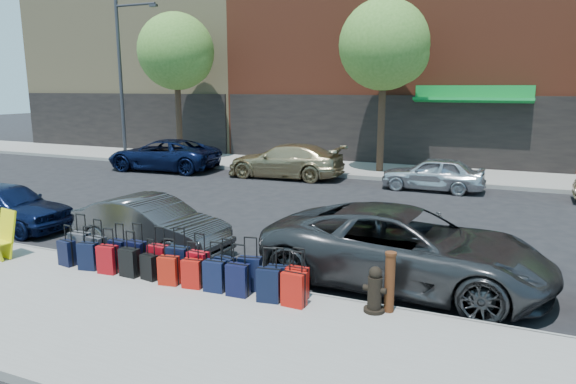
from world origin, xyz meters
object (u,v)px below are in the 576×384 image
at_px(tree_left, 178,54).
at_px(suitcase_front_5, 178,262).
at_px(car_near_2, 405,248).
at_px(car_far_0, 163,155).
at_px(fire_hydrant, 375,291).
at_px(car_far_1, 285,161).
at_px(car_near_1, 151,225).
at_px(car_near_0, 7,206).
at_px(tree_center, 387,47).
at_px(car_far_2, 433,174).
at_px(bollard, 390,281).
at_px(streetlight, 123,69).

xyz_separation_m(tree_left, suitcase_front_5, (9.84, -14.30, -4.95)).
relative_size(car_near_2, car_far_0, 1.05).
distance_m(fire_hydrant, car_far_1, 13.65).
bearing_deg(car_near_1, car_near_0, 95.01).
bearing_deg(suitcase_front_5, car_far_0, 125.18).
xyz_separation_m(suitcase_front_5, fire_hydrant, (3.85, 0.01, 0.04)).
height_order(fire_hydrant, car_far_0, car_far_0).
relative_size(tree_left, car_near_2, 1.34).
bearing_deg(tree_center, fire_hydrant, -77.41).
distance_m(tree_center, car_far_1, 6.40).
bearing_deg(fire_hydrant, car_far_2, 98.83).
bearing_deg(bollard, car_far_2, 94.52).
bearing_deg(bollard, fire_hydrant, -155.51).
bearing_deg(car_near_1, car_far_1, 11.21).
height_order(tree_center, car_far_2, tree_center).
xyz_separation_m(car_near_0, car_near_1, (4.77, 0.00, -0.01)).
bearing_deg(tree_left, car_near_0, -75.73).
bearing_deg(bollard, car_far_0, 138.84).
height_order(car_near_2, car_far_2, car_near_2).
bearing_deg(tree_center, car_far_1, -145.86).
height_order(fire_hydrant, car_far_2, car_far_2).
xyz_separation_m(bollard, car_near_1, (-5.88, 1.40, -0.04)).
distance_m(tree_center, bollard, 15.34).
bearing_deg(suitcase_front_5, tree_center, 84.67).
relative_size(bollard, car_far_1, 0.20).
bearing_deg(car_near_2, fire_hydrant, 178.76).
relative_size(fire_hydrant, car_far_2, 0.21).
relative_size(tree_center, car_near_2, 1.34).
bearing_deg(car_far_2, car_near_1, -25.64).
distance_m(tree_left, bollard, 20.42).
bearing_deg(car_near_2, tree_center, 18.60).
distance_m(car_near_1, car_far_1, 10.40).
bearing_deg(car_near_0, bollard, -98.87).
distance_m(streetlight, car_far_2, 16.57).
height_order(car_near_1, car_far_1, car_far_1).
bearing_deg(tree_left, car_far_0, -71.71).
distance_m(car_near_0, car_far_1, 10.97).
height_order(bollard, car_near_1, car_near_1).
height_order(car_near_2, car_far_1, car_near_2).
relative_size(streetlight, car_near_0, 2.11).
height_order(car_far_0, car_far_1, car_far_1).
distance_m(fire_hydrant, car_near_0, 10.54).
relative_size(tree_left, car_near_1, 1.88).
bearing_deg(car_far_1, suitcase_front_5, 11.63).
relative_size(car_near_1, car_far_0, 0.75).
bearing_deg(car_far_0, suitcase_front_5, 33.51).
xyz_separation_m(streetlight, suitcase_front_5, (12.78, -13.60, -4.20)).
xyz_separation_m(tree_center, car_near_0, (-7.25, -12.79, -4.77)).
height_order(fire_hydrant, car_far_1, car_far_1).
xyz_separation_m(suitcase_front_5, car_far_2, (3.16, 11.54, 0.17)).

